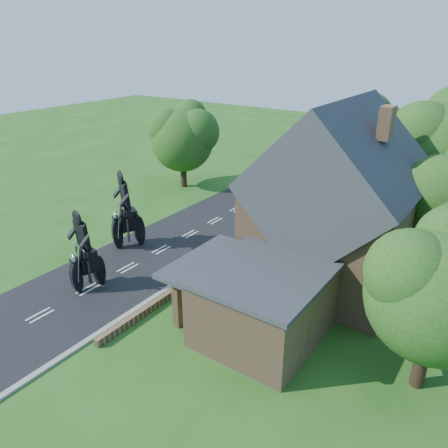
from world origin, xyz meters
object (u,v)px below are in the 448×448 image
Objects in this scene: annex at (261,302)px; motorcycle_follow at (129,235)px; house at (336,209)px; motorcycle_lead at (88,277)px; garden_wall at (232,253)px.

motorcycle_follow is at bearing 165.89° from annex.
house is 7.30m from annex.
garden_wall is at bearing -105.31° from motorcycle_lead.
motorcycle_lead is at bearing 141.04° from motorcycle_follow.
garden_wall is 14.52× the size of motorcycle_lead.
garden_wall is at bearing -170.83° from house.
house reaches higher than motorcycle_lead.
motorcycle_follow is (-12.64, -3.78, -3.55)m from house.
garden_wall is at bearing 133.84° from annex.
motorcycle_follow is (-2.07, 5.02, 0.09)m from motorcycle_lead.
garden_wall is 7.04m from motorcycle_follow.
house is 13.66m from motorcycle_follow.
house reaches higher than garden_wall.
motorcycle_lead is 0.89× the size of motorcycle_follow.
annex reaches higher than motorcycle_follow.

